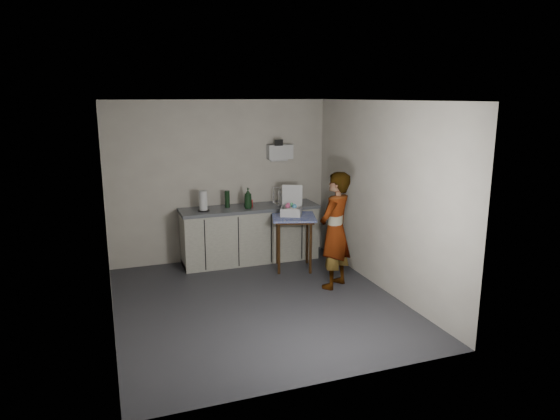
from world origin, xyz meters
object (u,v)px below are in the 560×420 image
object	(u,v)px
standing_man	(335,230)
kitchen_counter	(250,236)
dark_bottle	(227,199)
dish_rack	(286,200)
soda_can	(251,203)
soap_bottle	(248,198)
bakery_box	(291,209)
paper_towel	(203,201)
side_table	(294,223)

from	to	relation	value
standing_man	kitchen_counter	bearing A→B (deg)	-97.73
dark_bottle	dish_rack	size ratio (longest dim) A/B	0.69
dish_rack	standing_man	bearing A→B (deg)	-83.20
dark_bottle	soda_can	bearing A→B (deg)	-14.87
soap_bottle	bakery_box	xyz separation A→B (m)	(0.58, -0.40, -0.13)
standing_man	soap_bottle	xyz separation A→B (m)	(-0.85, 1.40, 0.25)
soda_can	dish_rack	size ratio (longest dim) A/B	0.30
kitchen_counter	dark_bottle	xyz separation A→B (m)	(-0.35, 0.07, 0.62)
kitchen_counter	paper_towel	distance (m)	0.99
soda_can	standing_man	bearing A→B (deg)	-62.08
side_table	dish_rack	size ratio (longest dim) A/B	2.16
side_table	soda_can	xyz separation A→B (m)	(-0.52, 0.58, 0.23)
bakery_box	dish_rack	bearing A→B (deg)	105.85
kitchen_counter	standing_man	world-z (taller)	standing_man
side_table	bakery_box	world-z (taller)	bakery_box
kitchen_counter	soap_bottle	size ratio (longest dim) A/B	6.80
paper_towel	dark_bottle	bearing A→B (deg)	16.61
soda_can	paper_towel	bearing A→B (deg)	-178.08
side_table	soda_can	distance (m)	0.81
dark_bottle	bakery_box	size ratio (longest dim) A/B	0.61
soap_bottle	bakery_box	distance (m)	0.72
kitchen_counter	standing_man	xyz separation A→B (m)	(0.80, -1.50, 0.40)
soap_bottle	dark_bottle	xyz separation A→B (m)	(-0.29, 0.17, -0.03)
side_table	soda_can	size ratio (longest dim) A/B	7.29
soda_can	bakery_box	distance (m)	0.70
side_table	soda_can	world-z (taller)	soda_can
standing_man	dish_rack	distance (m)	1.51
dish_rack	soda_can	bearing A→B (deg)	-178.26
soap_bottle	dish_rack	bearing A→B (deg)	8.16
dark_bottle	paper_towel	size ratio (longest dim) A/B	0.85
dish_rack	side_table	bearing A→B (deg)	-98.49
side_table	standing_man	world-z (taller)	standing_man
standing_man	soap_bottle	bearing A→B (deg)	-94.40
side_table	soap_bottle	distance (m)	0.84
soap_bottle	dish_rack	xyz separation A→B (m)	(0.67, 0.10, -0.10)
standing_man	soap_bottle	distance (m)	1.66
dark_bottle	dish_rack	distance (m)	0.97
bakery_box	soap_bottle	bearing A→B (deg)	171.60
soap_bottle	dark_bottle	size ratio (longest dim) A/B	1.22
kitchen_counter	standing_man	size ratio (longest dim) A/B	1.36
soap_bottle	dark_bottle	world-z (taller)	soap_bottle
side_table	bakery_box	xyz separation A→B (m)	(-0.01, 0.09, 0.21)
dark_bottle	soap_bottle	bearing A→B (deg)	-30.77
soda_can	side_table	bearing A→B (deg)	-48.15
bakery_box	paper_towel	bearing A→B (deg)	-173.09
soda_can	soap_bottle	bearing A→B (deg)	-131.67
soap_bottle	soda_can	bearing A→B (deg)	48.33
soda_can	dark_bottle	distance (m)	0.38
standing_man	soda_can	xyz separation A→B (m)	(-0.78, 1.48, 0.14)
soap_bottle	bakery_box	world-z (taller)	bakery_box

